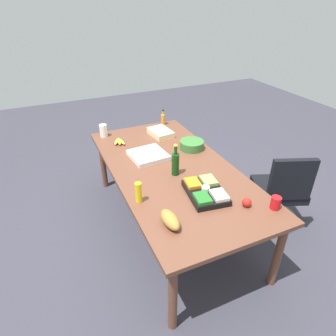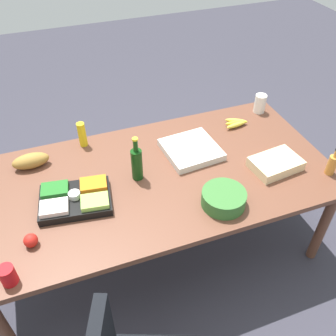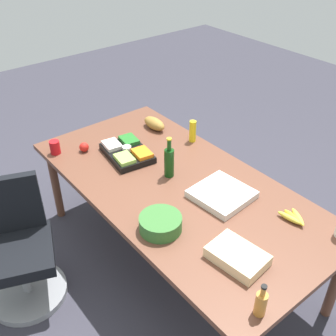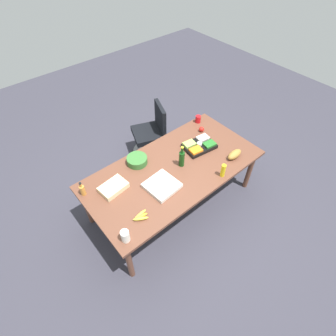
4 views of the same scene
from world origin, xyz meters
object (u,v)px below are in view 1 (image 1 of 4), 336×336
salad_bowl (192,145)px  red_solo_cup (276,203)px  banana_bunch (119,141)px  office_chair (279,197)px  wine_bottle (175,163)px  mayo_jar (103,131)px  sheet_cake (161,133)px  apple_red (247,202)px  conference_table (172,173)px  bread_loaf (170,220)px  pizza_box (148,155)px  dressing_bottle (163,119)px  mustard_bottle (139,193)px  veggie_tray (205,192)px

salad_bowl → red_solo_cup: bearing=5.3°
banana_bunch → salad_bowl: 0.85m
office_chair → wine_bottle: wine_bottle is taller
office_chair → red_solo_cup: office_chair is taller
mayo_jar → salad_bowl: size_ratio=0.56×
sheet_cake → office_chair: bearing=35.6°
apple_red → banana_bunch: (-1.57, -0.63, -0.01)m
sheet_cake → conference_table: bearing=-14.6°
apple_red → bread_loaf: bearing=-94.4°
sheet_cake → bread_loaf: 1.63m
pizza_box → dressing_bottle: bearing=141.8°
conference_table → bread_loaf: bearing=-26.0°
banana_bunch → red_solo_cup: bearing=25.9°
office_chair → sheet_cake: (-1.21, -0.87, 0.43)m
red_solo_cup → salad_bowl: bearing=-174.7°
mustard_bottle → dressing_bottle: dressing_bottle is taller
office_chair → bread_loaf: 1.54m
conference_table → salad_bowl: (-0.30, 0.38, 0.11)m
bread_loaf → pizza_box: bearing=168.0°
conference_table → apple_red: size_ratio=30.60×
pizza_box → salad_bowl: 0.52m
sheet_cake → red_solo_cup: bearing=9.7°
veggie_tray → bread_loaf: 0.49m
pizza_box → banana_bunch: size_ratio=1.83×
salad_bowl → veggie_tray: bearing=-20.5°
conference_table → salad_bowl: bearing=128.0°
sheet_cake → mustard_bottle: bearing=-30.8°
veggie_tray → pizza_box: veggie_tray is taller
office_chair → apple_red: (0.36, -0.77, 0.43)m
wine_bottle → banana_bunch: size_ratio=1.61×
mayo_jar → wine_bottle: bearing=20.1°
wine_bottle → office_chair: bearing=73.4°
apple_red → banana_bunch: size_ratio=0.39×
office_chair → veggie_tray: 1.09m
apple_red → banana_bunch: bearing=-158.2°
apple_red → mustard_bottle: 0.89m
mayo_jar → dressing_bottle: bearing=93.5°
mustard_bottle → banana_bunch: (-1.15, 0.16, -0.07)m
office_chair → pizza_box: size_ratio=2.54×
bread_loaf → dressing_bottle: bearing=158.1°
conference_table → mustard_bottle: bearing=-51.6°
office_chair → sheet_cake: 1.55m
apple_red → bread_loaf: bread_loaf is taller
wine_bottle → dressing_bottle: size_ratio=1.56×
pizza_box → conference_table: bearing=20.2°
veggie_tray → conference_table: bearing=-172.7°
sheet_cake → salad_bowl: (0.47, 0.18, 0.01)m
apple_red → wine_bottle: (-0.69, -0.32, 0.08)m
office_chair → banana_bunch: bearing=-130.7°
red_solo_cup → bread_loaf: 0.88m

